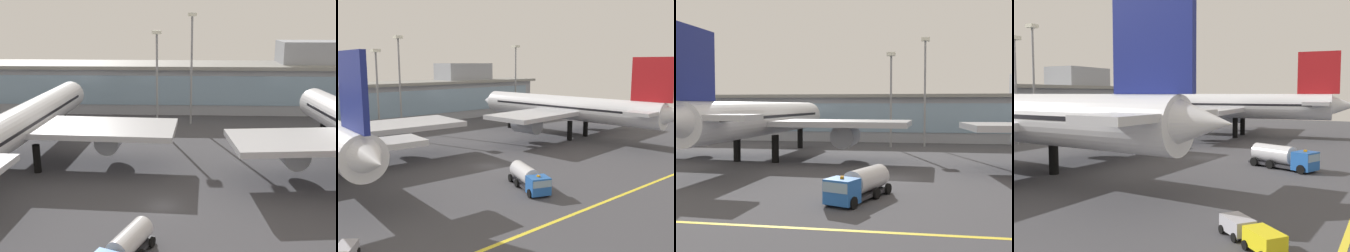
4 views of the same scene
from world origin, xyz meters
The scene contains 6 objects.
ground_plane centered at (0.00, 0.00, 0.00)m, with size 180.00×180.00×0.00m, color #424247.
terminal_building centered at (1.93, 53.53, 6.24)m, with size 114.56×14.00×16.64m.
airliner_near_left centered at (-22.31, 13.95, 6.57)m, with size 47.68×55.23×18.01m.
fuel_tanker_truck centered at (-3.18, -12.43, 1.51)m, with size 5.66×9.31×2.90m.
apron_light_mast_west centered at (4.04, 40.04, 15.21)m, with size 1.80×1.80×23.17m.
apron_light_mast_east centered at (-2.99, 36.78, 13.31)m, with size 1.80×1.80×19.80m.
Camera 1 is at (2.48, -46.69, 22.95)m, focal length 44.25 mm.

